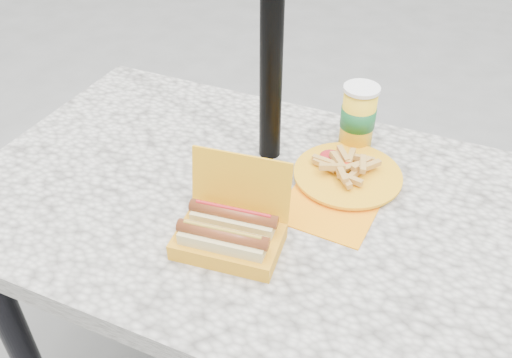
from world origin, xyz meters
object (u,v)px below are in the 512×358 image
at_px(fries_plate, 346,176).
at_px(hotdog_box, 230,232).
at_px(umbrella_pole, 272,10).
at_px(soda_cup, 358,117).

bearing_deg(fries_plate, hotdog_box, -116.81).
xyz_separation_m(umbrella_pole, hotdog_box, (0.05, -0.32, -0.31)).
height_order(umbrella_pole, fries_plate, umbrella_pole).
relative_size(hotdog_box, soda_cup, 1.36).
bearing_deg(soda_cup, hotdog_box, -106.23).
relative_size(fries_plate, soda_cup, 2.09).
height_order(fries_plate, soda_cup, soda_cup).
bearing_deg(hotdog_box, fries_plate, 56.65).
relative_size(hotdog_box, fries_plate, 0.65).
bearing_deg(soda_cup, umbrella_pole, -146.22).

